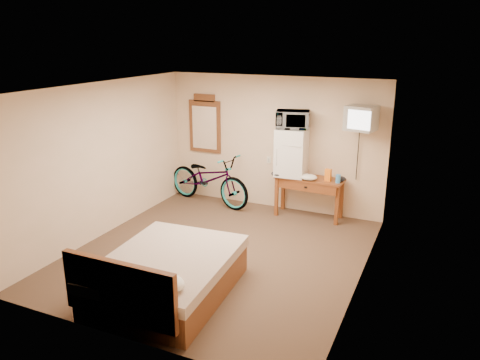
{
  "coord_description": "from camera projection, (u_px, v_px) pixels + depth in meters",
  "views": [
    {
      "loc": [
        2.95,
        -5.79,
        3.18
      ],
      "look_at": [
        0.13,
        0.47,
        1.06
      ],
      "focal_mm": 35.0,
      "sensor_mm": 36.0,
      "label": 1
    }
  ],
  "objects": [
    {
      "name": "blue_cup",
      "position": [
        338.0,
        179.0,
        8.06
      ],
      "size": [
        0.08,
        0.08,
        0.15
      ],
      "primitive_type": "cylinder",
      "color": "#3E8BD4",
      "rests_on": "desk"
    },
    {
      "name": "bed",
      "position": [
        165.0,
        275.0,
        5.88
      ],
      "size": [
        1.61,
        2.06,
        0.9
      ],
      "color": "brown",
      "rests_on": "floor"
    },
    {
      "name": "snack_bag",
      "position": [
        328.0,
        175.0,
        8.15
      ],
      "size": [
        0.12,
        0.08,
        0.21
      ],
      "primitive_type": "cube",
      "rotation": [
        0.0,
        0.0,
        -0.2
      ],
      "color": "orange",
      "rests_on": "desk"
    },
    {
      "name": "wall_mirror",
      "position": [
        205.0,
        124.0,
        9.24
      ],
      "size": [
        0.68,
        0.04,
        1.15
      ],
      "color": "brown",
      "rests_on": "room"
    },
    {
      "name": "cloth_cream",
      "position": [
        308.0,
        177.0,
        8.23
      ],
      "size": [
        0.32,
        0.25,
        0.1
      ],
      "primitive_type": "ellipsoid",
      "color": "silver",
      "rests_on": "desk"
    },
    {
      "name": "cloth_dark_a",
      "position": [
        278.0,
        174.0,
        8.43
      ],
      "size": [
        0.25,
        0.19,
        0.09
      ],
      "primitive_type": "ellipsoid",
      "color": "black",
      "rests_on": "desk"
    },
    {
      "name": "mini_fridge",
      "position": [
        292.0,
        152.0,
        8.4
      ],
      "size": [
        0.55,
        0.53,
        0.86
      ],
      "color": "white",
      "rests_on": "desk"
    },
    {
      "name": "bicycle",
      "position": [
        209.0,
        179.0,
        9.16
      ],
      "size": [
        2.02,
        1.07,
        1.01
      ],
      "primitive_type": "imported",
      "rotation": [
        0.0,
        0.0,
        1.35
      ],
      "color": "black",
      "rests_on": "floor"
    },
    {
      "name": "cloth_dark_b",
      "position": [
        341.0,
        179.0,
        8.17
      ],
      "size": [
        0.18,
        0.15,
        0.08
      ],
      "primitive_type": "ellipsoid",
      "color": "black",
      "rests_on": "desk"
    },
    {
      "name": "crt_television",
      "position": [
        361.0,
        118.0,
        7.71
      ],
      "size": [
        0.55,
        0.62,
        0.41
      ],
      "color": "black",
      "rests_on": "room"
    },
    {
      "name": "desk",
      "position": [
        309.0,
        185.0,
        8.39
      ],
      "size": [
        1.24,
        0.53,
        0.75
      ],
      "color": "brown",
      "rests_on": "floor"
    },
    {
      "name": "room",
      "position": [
        218.0,
        175.0,
        6.77
      ],
      "size": [
        4.6,
        4.64,
        2.5
      ],
      "color": "#523629",
      "rests_on": "ground"
    },
    {
      "name": "microwave",
      "position": [
        293.0,
        120.0,
        8.22
      ],
      "size": [
        0.66,
        0.53,
        0.32
      ],
      "primitive_type": "imported",
      "rotation": [
        0.0,
        0.0,
        0.27
      ],
      "color": "white",
      "rests_on": "mini_fridge"
    }
  ]
}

